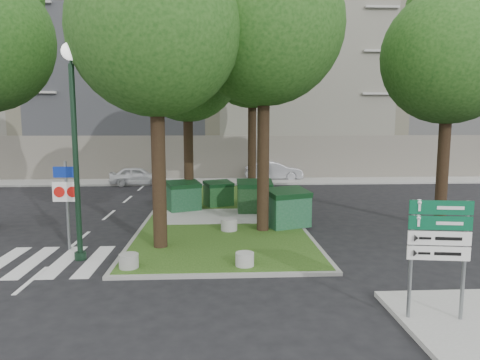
{
  "coord_description": "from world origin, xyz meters",
  "views": [
    {
      "loc": [
        0.34,
        -10.92,
        4.02
      ],
      "look_at": [
        1.15,
        4.44,
        2.0
      ],
      "focal_mm": 32.0,
      "sensor_mm": 36.0,
      "label": 1
    }
  ],
  "objects": [
    {
      "name": "tree_street_right",
      "position": [
        9.09,
        5.06,
        6.98
      ],
      "size": [
        5.0,
        5.0,
        10.06
      ],
      "color": "black",
      "rests_on": "ground"
    },
    {
      "name": "tree_median_mid",
      "position": [
        -0.91,
        9.06,
        6.98
      ],
      "size": [
        4.8,
        4.8,
        9.99
      ],
      "color": "black",
      "rests_on": "ground"
    },
    {
      "name": "zebra_crossing",
      "position": [
        -3.75,
        1.5,
        0.01
      ],
      "size": [
        5.0,
        3.0,
        0.01
      ],
      "primitive_type": "cube",
      "color": "silver",
      "rests_on": "ground"
    },
    {
      "name": "dumpster_c",
      "position": [
        1.98,
        7.76,
        0.81
      ],
      "size": [
        1.57,
        1.11,
        1.45
      ],
      "rotation": [
        0.0,
        0.0,
        -0.01
      ],
      "color": "black",
      "rests_on": "median_island"
    },
    {
      "name": "tree_median_near_right",
      "position": [
        2.09,
        4.56,
        7.99
      ],
      "size": [
        5.6,
        5.6,
        11.46
      ],
      "color": "black",
      "rests_on": "ground"
    },
    {
      "name": "dumpster_b",
      "position": [
        0.38,
        9.41,
        0.7
      ],
      "size": [
        1.55,
        1.34,
        1.2
      ],
      "rotation": [
        0.0,
        0.0,
        0.41
      ],
      "color": "#123E17",
      "rests_on": "median_island"
    },
    {
      "name": "bollard_left",
      "position": [
        -2.1,
        0.5,
        0.31
      ],
      "size": [
        0.53,
        0.53,
        0.38
      ],
      "primitive_type": "cylinder",
      "color": "gray",
      "rests_on": "median_island"
    },
    {
      "name": "median_island",
      "position": [
        0.5,
        8.0,
        0.06
      ],
      "size": [
        6.0,
        16.0,
        0.12
      ],
      "primitive_type": "cube",
      "color": "#234814",
      "rests_on": "ground"
    },
    {
      "name": "car_white",
      "position": [
        -4.93,
        17.39,
        0.62
      ],
      "size": [
        3.72,
        1.73,
        1.23
      ],
      "primitive_type": "imported",
      "rotation": [
        0.0,
        0.0,
        1.65
      ],
      "color": "white",
      "rests_on": "ground"
    },
    {
      "name": "tree_median_far",
      "position": [
        2.29,
        12.06,
        8.32
      ],
      "size": [
        5.8,
        5.8,
        11.93
      ],
      "color": "black",
      "rests_on": "ground"
    },
    {
      "name": "building_sidewalk",
      "position": [
        0.0,
        18.5,
        0.06
      ],
      "size": [
        42.0,
        3.0,
        0.12
      ],
      "primitive_type": "cube",
      "color": "#999993",
      "rests_on": "ground"
    },
    {
      "name": "litter_bin",
      "position": [
        3.2,
        9.74,
        0.46
      ],
      "size": [
        0.39,
        0.39,
        0.69
      ],
      "primitive_type": "cylinder",
      "color": "gold",
      "rests_on": "median_island"
    },
    {
      "name": "dumpster_d",
      "position": [
        3.0,
        5.01,
        0.83
      ],
      "size": [
        1.88,
        1.61,
        1.48
      ],
      "rotation": [
        0.0,
        0.0,
        0.36
      ],
      "color": "#164729",
      "rests_on": "median_island"
    },
    {
      "name": "bollard_mid",
      "position": [
        0.75,
        4.49,
        0.34
      ],
      "size": [
        0.6,
        0.6,
        0.43
      ],
      "primitive_type": "cylinder",
      "color": "gray",
      "rests_on": "median_island"
    },
    {
      "name": "tree_median_near_left",
      "position": [
        -1.41,
        2.56,
        7.32
      ],
      "size": [
        5.2,
        5.2,
        10.53
      ],
      "color": "black",
      "rests_on": "ground"
    },
    {
      "name": "dumpster_a",
      "position": [
        -1.22,
        8.35,
        0.77
      ],
      "size": [
        1.74,
        1.5,
        1.36
      ],
      "rotation": [
        0.0,
        0.0,
        0.39
      ],
      "color": "#103D20",
      "rests_on": "median_island"
    },
    {
      "name": "car_silver",
      "position": [
        4.37,
        19.5,
        0.68
      ],
      "size": [
        4.12,
        1.45,
        1.36
      ],
      "primitive_type": "imported",
      "rotation": [
        0.0,
        0.0,
        1.57
      ],
      "color": "#9D9EA5",
      "rests_on": "ground"
    },
    {
      "name": "traffic_sign_pole",
      "position": [
        -4.45,
        2.74,
        1.84
      ],
      "size": [
        0.86,
        0.09,
        2.86
      ],
      "rotation": [
        0.0,
        0.0,
        -0.02
      ],
      "color": "slate",
      "rests_on": "ground"
    },
    {
      "name": "apartment_building",
      "position": [
        0.0,
        26.0,
        8.0
      ],
      "size": [
        41.0,
        12.0,
        16.0
      ],
      "primitive_type": "cube",
      "color": "tan",
      "rests_on": "ground"
    },
    {
      "name": "ground",
      "position": [
        0.0,
        0.0,
        0.0
      ],
      "size": [
        120.0,
        120.0,
        0.0
      ],
      "primitive_type": "plane",
      "color": "black",
      "rests_on": "ground"
    },
    {
      "name": "directional_sign",
      "position": [
        4.7,
        -2.93,
        1.73
      ],
      "size": [
        1.2,
        0.23,
        2.42
      ],
      "rotation": [
        0.0,
        0.0,
        -0.15
      ],
      "color": "slate",
      "rests_on": "sidewalk_corner"
    },
    {
      "name": "median_kerb",
      "position": [
        0.5,
        8.0,
        0.05
      ],
      "size": [
        6.3,
        16.3,
        0.1
      ],
      "primitive_type": "cube",
      "color": "gray",
      "rests_on": "ground"
    },
    {
      "name": "bollard_right",
      "position": [
        1.08,
        0.5,
        0.3
      ],
      "size": [
        0.52,
        0.52,
        0.37
      ],
      "primitive_type": "cylinder",
      "color": "#A1A29D",
      "rests_on": "median_island"
    },
    {
      "name": "street_lamp",
      "position": [
        -3.77,
        1.67,
        3.96
      ],
      "size": [
        0.5,
        0.5,
        6.29
      ],
      "color": "black",
      "rests_on": "ground"
    }
  ]
}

